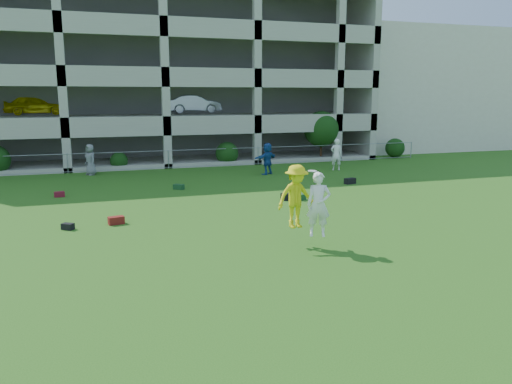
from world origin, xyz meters
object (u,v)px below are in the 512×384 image
object	(u,v)px
bystander_c	(90,160)
crate_d	(286,197)
stucco_building	(402,91)
bystander_d	(267,159)
frisbee_contest	(302,199)
bystander_e	(336,154)
parking_garage	(150,77)

from	to	relation	value
bystander_c	crate_d	bearing A→B (deg)	11.10
stucco_building	bystander_c	bearing A→B (deg)	-159.88
stucco_building	crate_d	size ratio (longest dim) A/B	45.71
bystander_c	bystander_d	size ratio (longest dim) A/B	0.97
stucco_building	frisbee_contest	world-z (taller)	stucco_building
stucco_building	frisbee_contest	bearing A→B (deg)	-128.62
stucco_building	bystander_e	world-z (taller)	stucco_building
bystander_e	frisbee_contest	size ratio (longest dim) A/B	0.92
stucco_building	frisbee_contest	xyz separation A→B (m)	(-21.56, -26.99, -3.48)
bystander_c	bystander_d	world-z (taller)	bystander_d
frisbee_contest	parking_garage	world-z (taller)	parking_garage
bystander_e	crate_d	world-z (taller)	bystander_e
bystander_e	parking_garage	world-z (taller)	parking_garage
crate_d	bystander_d	bearing A→B (deg)	77.01
parking_garage	stucco_building	bearing A→B (deg)	0.75
stucco_building	bystander_e	distance (m)	18.84
stucco_building	parking_garage	size ratio (longest dim) A/B	0.53
crate_d	parking_garage	size ratio (longest dim) A/B	0.01
crate_d	frisbee_contest	distance (m)	7.10
bystander_d	parking_garage	world-z (taller)	parking_garage
bystander_e	crate_d	bearing A→B (deg)	61.75
bystander_c	frisbee_contest	distance (m)	17.94
bystander_d	bystander_c	bearing A→B (deg)	-46.95
frisbee_contest	parking_garage	bearing A→B (deg)	93.12
stucco_building	bystander_d	size ratio (longest dim) A/B	8.61
stucco_building	bystander_d	bearing A→B (deg)	-143.62
stucco_building	bystander_c	distance (m)	29.77
stucco_building	crate_d	world-z (taller)	stucco_building
frisbee_contest	bystander_e	bearing A→B (deg)	59.32
bystander_c	bystander_e	xyz separation A→B (m)	(14.51, -2.71, 0.08)
crate_d	stucco_building	bearing A→B (deg)	46.27
stucco_building	bystander_e	size ratio (longest dim) A/B	8.18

